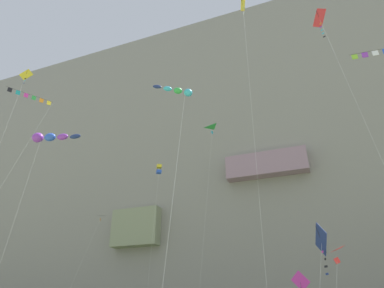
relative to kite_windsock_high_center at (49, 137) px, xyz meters
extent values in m
cube|color=gray|center=(17.32, 46.47, 15.29)|extent=(180.00, 21.61, 70.80)
cube|color=gray|center=(-9.10, 35.29, -1.04)|extent=(9.86, 3.91, 7.29)
cube|color=gray|center=(17.32, 34.60, 8.27)|extent=(14.75, 2.71, 4.41)
cube|color=white|center=(32.84, 7.71, 7.33)|extent=(0.57, 0.12, 0.63)
cube|color=purple|center=(31.87, 7.65, 7.33)|extent=(0.57, 0.08, 0.63)
cube|color=#8CCC33|center=(30.91, 7.58, 7.33)|extent=(0.58, 0.14, 0.63)
ellipsoid|color=purple|center=(-1.28, -0.23, 0.10)|extent=(1.40, 1.23, 1.10)
ellipsoid|color=blue|center=(0.12, 0.02, 0.01)|extent=(1.36, 1.04, 0.91)
ellipsoid|color=purple|center=(1.52, 0.28, -0.09)|extent=(1.31, 0.86, 0.73)
ellipsoid|color=navy|center=(2.92, 0.54, -0.18)|extent=(1.27, 0.67, 0.54)
cylinder|color=silver|center=(-1.02, -0.99, -10.08)|extent=(0.34, 1.69, 19.80)
cylinder|color=black|center=(-4.59, 0.27, 6.71)|extent=(2.74, 4.46, 0.03)
cube|color=yellow|center=(-3.45, 2.13, 6.42)|extent=(0.27, 0.41, 0.51)
cube|color=orange|center=(-3.91, 1.38, 6.42)|extent=(0.29, 0.43, 0.51)
cube|color=green|center=(-4.36, 0.64, 6.42)|extent=(0.31, 0.44, 0.51)
cube|color=#CC3399|center=(-4.81, -0.10, 6.42)|extent=(0.30, 0.43, 0.51)
cube|color=teal|center=(-5.26, -0.84, 6.42)|extent=(0.30, 0.43, 0.51)
cube|color=black|center=(-5.72, -1.58, 6.42)|extent=(0.30, 0.43, 0.51)
cube|color=yellow|center=(3.42, 18.65, 3.69)|extent=(0.96, 0.96, 0.48)
cube|color=blue|center=(3.42, 18.65, 2.81)|extent=(0.96, 0.96, 0.48)
cylinder|color=black|center=(3.73, 18.65, 3.25)|extent=(0.02, 0.02, 1.30)
cylinder|color=black|center=(3.11, 18.65, 3.25)|extent=(0.02, 0.02, 1.30)
cylinder|color=silver|center=(3.13, 18.09, -8.71)|extent=(0.59, 1.14, 22.55)
cube|color=yellow|center=(-8.60, 2.08, 12.16)|extent=(1.54, 0.95, 1.75)
cylinder|color=black|center=(-8.60, 2.08, 12.16)|extent=(0.27, 0.29, 1.42)
cube|color=black|center=(-8.55, 2.08, 11.50)|extent=(0.19, 0.13, 0.10)
cube|color=#38B2D1|center=(-8.58, 2.08, 11.14)|extent=(0.17, 0.15, 0.10)
cube|color=navy|center=(-8.61, 2.08, 10.77)|extent=(0.19, 0.12, 0.10)
cube|color=red|center=(27.69, 0.93, 7.33)|extent=(1.26, 1.46, 1.84)
cylinder|color=black|center=(27.69, 0.93, 7.33)|extent=(0.30, 0.43, 1.49)
cube|color=orange|center=(27.68, 0.93, 6.63)|extent=(0.16, 0.19, 0.11)
cube|color=purple|center=(27.64, 0.93, 6.24)|extent=(0.20, 0.13, 0.11)
cube|color=#38B2D1|center=(27.68, 0.93, 5.86)|extent=(0.20, 0.14, 0.11)
cube|color=#38B2D1|center=(27.70, 0.93, 5.47)|extent=(0.21, 0.11, 0.11)
cube|color=black|center=(27.72, 0.93, 5.08)|extent=(0.21, 0.11, 0.11)
cylinder|color=silver|center=(28.79, -1.46, -6.44)|extent=(2.22, 4.79, 27.09)
cube|color=#CC3399|center=(22.05, 13.97, -13.36)|extent=(1.91, 0.88, 2.04)
cylinder|color=black|center=(22.05, 13.97, -13.36)|extent=(0.12, 0.46, 1.66)
cube|color=yellow|center=(21.14, 0.19, 10.93)|extent=(0.74, 1.19, 1.32)
cylinder|color=black|center=(21.14, 0.19, 10.93)|extent=(0.29, 0.33, 1.06)
cube|color=green|center=(21.15, 0.19, 10.42)|extent=(0.11, 0.14, 0.08)
cube|color=orange|center=(21.11, 0.19, 10.14)|extent=(0.13, 0.12, 0.08)
cube|color=white|center=(21.16, 0.19, 9.85)|extent=(0.15, 0.10, 0.08)
cylinder|color=silver|center=(21.19, -1.01, -4.61)|extent=(0.11, 2.41, 30.74)
pyramid|color=black|center=(-7.38, 20.32, -2.86)|extent=(1.47, 1.24, 0.24)
cube|color=orange|center=(-7.54, 20.70, -2.95)|extent=(0.18, 0.35, 0.39)
cylinder|color=silver|center=(-8.71, 18.23, -11.47)|extent=(2.37, 4.95, 17.04)
cube|color=navy|center=(24.64, 1.23, -11.82)|extent=(0.85, 2.09, 2.17)
cylinder|color=black|center=(24.64, 1.23, -11.82)|extent=(0.46, 0.34, 1.76)
cube|color=#CC3399|center=(24.61, 1.23, -12.65)|extent=(0.12, 0.25, 0.13)
cube|color=black|center=(24.70, 1.23, -13.11)|extent=(0.11, 0.26, 0.13)
cube|color=black|center=(24.66, 1.23, -13.56)|extent=(0.21, 0.20, 0.13)
cube|color=navy|center=(24.65, 1.23, -14.02)|extent=(0.19, 0.22, 0.13)
pyramid|color=red|center=(24.97, -0.65, -13.43)|extent=(1.09, 1.41, 0.35)
cube|color=red|center=(25.34, -0.55, -13.47)|extent=(0.39, 0.15, 0.42)
pyramid|color=green|center=(11.58, 21.09, 9.12)|extent=(2.06, 1.65, 0.33)
cube|color=#38B2D1|center=(11.41, 20.53, 8.99)|extent=(0.21, 0.51, 0.56)
cylinder|color=silver|center=(10.73, 18.23, -5.50)|extent=(1.36, 4.61, 28.97)
ellipsoid|color=#38B2D1|center=(16.17, -1.78, 0.30)|extent=(0.99, 0.96, 0.69)
ellipsoid|color=green|center=(15.44, -2.27, 0.35)|extent=(0.92, 0.86, 0.57)
ellipsoid|color=#38B2D1|center=(14.72, -2.77, 0.40)|extent=(0.85, 0.76, 0.45)
ellipsoid|color=navy|center=(14.00, -3.27, 0.46)|extent=(0.77, 0.66, 0.33)
cylinder|color=silver|center=(16.28, -4.61, -9.91)|extent=(0.68, 5.38, 20.14)
camera|label=1|loc=(24.70, -23.30, -16.36)|focal=31.39mm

